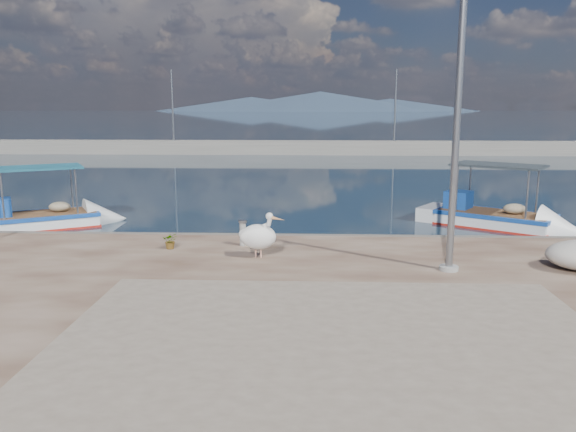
{
  "coord_description": "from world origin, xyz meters",
  "views": [
    {
      "loc": [
        0.64,
        -11.1,
        4.2
      ],
      "look_at": [
        0.0,
        3.8,
        1.3
      ],
      "focal_mm": 35.0,
      "sensor_mm": 36.0,
      "label": 1
    }
  ],
  "objects_px": {
    "boat_right": "(493,221)",
    "pelican": "(259,236)",
    "boat_left": "(40,222)",
    "lamp_post": "(456,126)",
    "bollard_near": "(243,232)"
  },
  "relations": [
    {
      "from": "boat_left",
      "to": "pelican",
      "type": "bearing_deg",
      "value": -63.4
    },
    {
      "from": "lamp_post",
      "to": "bollard_near",
      "type": "relative_size",
      "value": 10.07
    },
    {
      "from": "bollard_near",
      "to": "lamp_post",
      "type": "bearing_deg",
      "value": -22.77
    },
    {
      "from": "boat_left",
      "to": "boat_right",
      "type": "bearing_deg",
      "value": -26.68
    },
    {
      "from": "boat_left",
      "to": "lamp_post",
      "type": "xyz_separation_m",
      "value": [
        12.79,
        -6.39,
        3.6
      ]
    },
    {
      "from": "boat_right",
      "to": "pelican",
      "type": "xyz_separation_m",
      "value": [
        -7.79,
        -6.4,
        0.85
      ]
    },
    {
      "from": "boat_right",
      "to": "lamp_post",
      "type": "height_order",
      "value": "lamp_post"
    },
    {
      "from": "boat_left",
      "to": "pelican",
      "type": "relative_size",
      "value": 4.45
    },
    {
      "from": "boat_right",
      "to": "lamp_post",
      "type": "distance_m",
      "value": 8.77
    },
    {
      "from": "pelican",
      "to": "lamp_post",
      "type": "bearing_deg",
      "value": 13.11
    },
    {
      "from": "lamp_post",
      "to": "bollard_near",
      "type": "bearing_deg",
      "value": 157.23
    },
    {
      "from": "pelican",
      "to": "lamp_post",
      "type": "relative_size",
      "value": 0.17
    },
    {
      "from": "pelican",
      "to": "bollard_near",
      "type": "relative_size",
      "value": 1.75
    },
    {
      "from": "boat_right",
      "to": "bollard_near",
      "type": "distance_m",
      "value": 9.84
    },
    {
      "from": "boat_left",
      "to": "bollard_near",
      "type": "distance_m",
      "value": 8.88
    }
  ]
}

